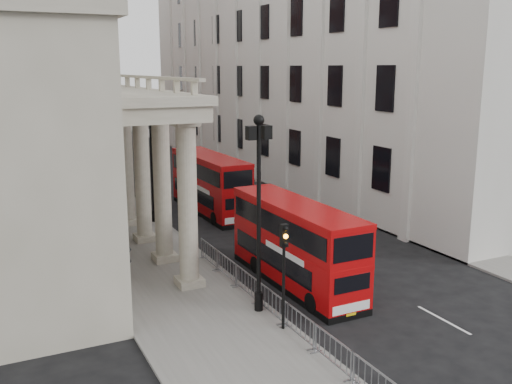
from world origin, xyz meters
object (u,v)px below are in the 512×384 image
traffic_light (284,257)px  pedestrian_a (125,256)px  lamp_post_south (259,201)px  lamp_post_north (103,128)px  bus_near (295,242)px  bus_far (210,183)px  monument_column (74,34)px  pedestrian_c (110,212)px  lamp_post_mid (151,151)px  pedestrian_b (93,224)px

traffic_light → pedestrian_a: traffic_light is taller
lamp_post_south → pedestrian_a: 8.87m
lamp_post_north → traffic_light: size_ratio=1.93×
bus_near → bus_far: 14.85m
monument_column → pedestrian_c: (-9.46, -71.84, -14.95)m
pedestrian_a → pedestrian_c: bearing=81.3°
traffic_light → bus_far: size_ratio=0.44×
lamp_post_south → lamp_post_north: size_ratio=1.00×
traffic_light → bus_near: traffic_light is taller
monument_column → pedestrian_c: 73.98m
lamp_post_mid → pedestrian_b: size_ratio=5.13×
lamp_post_south → bus_far: (4.48, 17.03, -2.73)m
monument_column → bus_near: bearing=-92.4°
traffic_light → pedestrian_a: size_ratio=2.31×
bus_far → pedestrian_c: bearing=-174.0°
lamp_post_mid → pedestrian_a: 10.73m
lamp_post_mid → pedestrian_b: bearing=-156.3°
bus_far → pedestrian_a: 13.35m
lamp_post_north → pedestrian_c: 16.55m
lamp_post_south → bus_far: bearing=75.3°
bus_far → lamp_post_south: bearing=-105.5°
monument_column → traffic_light: bearing=-94.1°
monument_column → lamp_post_north: size_ratio=6.51×
monument_column → lamp_post_south: monument_column is taller
lamp_post_south → pedestrian_c: bearing=100.0°
pedestrian_c → traffic_light: bearing=-54.5°
bus_far → pedestrian_a: bearing=-130.9°
pedestrian_a → pedestrian_c: (1.23, 9.31, -0.02)m
pedestrian_b → pedestrian_c: 2.54m
traffic_light → pedestrian_c: traffic_light is taller
lamp_post_mid → pedestrian_b: lamp_post_mid is taller
lamp_post_mid → pedestrian_c: size_ratio=4.56×
lamp_post_south → pedestrian_a: (-4.09, 6.86, -3.86)m
bus_near → pedestrian_b: (-7.39, 11.85, -1.17)m
monument_column → lamp_post_mid: monument_column is taller
lamp_post_south → pedestrian_a: bearing=120.8°
traffic_light → pedestrian_c: 18.54m
pedestrian_a → bus_near: bearing=-34.0°
bus_near → pedestrian_a: bearing=146.6°
monument_column → pedestrian_c: bearing=-97.5°
traffic_light → monument_column: bearing=85.9°
bus_near → lamp_post_mid: bearing=102.0°
lamp_post_south → lamp_post_north: (0.00, 32.00, 0.00)m
lamp_post_mid → pedestrian_c: lamp_post_mid is taller
traffic_light → pedestrian_c: size_ratio=2.35×
lamp_post_south → monument_column: bearing=85.7°
monument_column → pedestrian_b: monument_column is taller
lamp_post_north → monument_column: bearing=83.3°
pedestrian_a → pedestrian_b: size_ratio=1.15×
lamp_post_mid → pedestrian_c: bearing=176.7°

